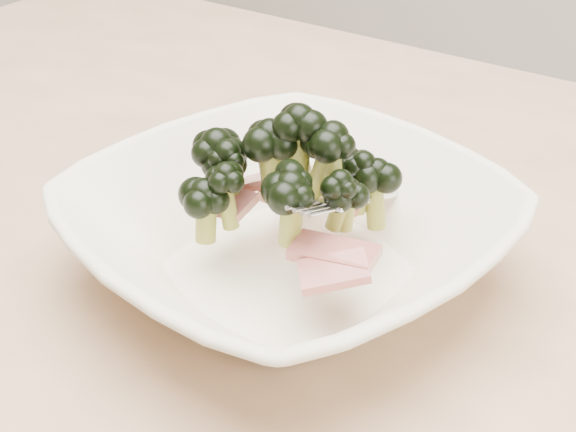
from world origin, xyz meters
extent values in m
cube|color=tan|center=(0.00, 0.00, 0.73)|extent=(1.20, 0.80, 0.04)
cylinder|color=tan|center=(-0.55, 0.35, 0.35)|extent=(0.06, 0.06, 0.71)
imported|color=white|center=(0.09, -0.07, 0.79)|extent=(0.35, 0.35, 0.07)
cylinder|color=olive|center=(0.06, -0.06, 0.83)|extent=(0.02, 0.02, 0.04)
ellipsoid|color=black|center=(0.06, -0.06, 0.85)|extent=(0.04, 0.04, 0.03)
cylinder|color=olive|center=(0.13, -0.07, 0.82)|extent=(0.02, 0.02, 0.03)
ellipsoid|color=black|center=(0.13, -0.07, 0.84)|extent=(0.03, 0.03, 0.02)
cylinder|color=olive|center=(0.06, -0.10, 0.81)|extent=(0.02, 0.01, 0.04)
ellipsoid|color=black|center=(0.06, -0.10, 0.84)|extent=(0.03, 0.03, 0.02)
cylinder|color=olive|center=(0.05, -0.11, 0.80)|extent=(0.02, 0.02, 0.03)
ellipsoid|color=black|center=(0.05, -0.11, 0.82)|extent=(0.04, 0.04, 0.03)
cylinder|color=olive|center=(0.11, -0.10, 0.82)|extent=(0.02, 0.02, 0.04)
ellipsoid|color=black|center=(0.11, -0.10, 0.84)|extent=(0.04, 0.04, 0.03)
cylinder|color=olive|center=(0.10, -0.09, 0.83)|extent=(0.02, 0.02, 0.03)
ellipsoid|color=black|center=(0.10, -0.09, 0.85)|extent=(0.03, 0.03, 0.02)
cylinder|color=olive|center=(0.08, -0.05, 0.84)|extent=(0.02, 0.02, 0.04)
ellipsoid|color=black|center=(0.08, -0.05, 0.86)|extent=(0.04, 0.04, 0.03)
cylinder|color=olive|center=(0.13, -0.07, 0.81)|extent=(0.01, 0.02, 0.03)
ellipsoid|color=black|center=(0.13, -0.07, 0.83)|extent=(0.03, 0.03, 0.03)
cylinder|color=olive|center=(0.03, -0.08, 0.81)|extent=(0.02, 0.03, 0.05)
ellipsoid|color=black|center=(0.03, -0.08, 0.84)|extent=(0.04, 0.04, 0.03)
cylinder|color=olive|center=(0.10, -0.05, 0.83)|extent=(0.02, 0.01, 0.04)
ellipsoid|color=black|center=(0.10, -0.05, 0.85)|extent=(0.03, 0.03, 0.02)
cylinder|color=olive|center=(0.04, -0.08, 0.82)|extent=(0.02, 0.02, 0.04)
ellipsoid|color=black|center=(0.04, -0.08, 0.84)|extent=(0.03, 0.03, 0.03)
cylinder|color=olive|center=(0.06, -0.02, 0.81)|extent=(0.03, 0.02, 0.05)
ellipsoid|color=black|center=(0.06, -0.02, 0.84)|extent=(0.04, 0.04, 0.03)
cylinder|color=olive|center=(0.12, -0.02, 0.81)|extent=(0.02, 0.02, 0.04)
ellipsoid|color=black|center=(0.12, -0.02, 0.83)|extent=(0.03, 0.03, 0.02)
cylinder|color=olive|center=(0.03, -0.08, 0.81)|extent=(0.03, 0.02, 0.04)
ellipsoid|color=black|center=(0.03, -0.08, 0.83)|extent=(0.04, 0.04, 0.03)
cylinder|color=olive|center=(0.10, -0.03, 0.81)|extent=(0.02, 0.02, 0.03)
ellipsoid|color=black|center=(0.10, -0.03, 0.83)|extent=(0.04, 0.04, 0.03)
cylinder|color=olive|center=(0.11, -0.05, 0.83)|extent=(0.02, 0.02, 0.05)
ellipsoid|color=black|center=(0.11, -0.05, 0.86)|extent=(0.04, 0.04, 0.03)
cylinder|color=olive|center=(0.12, -0.02, 0.80)|extent=(0.02, 0.01, 0.04)
ellipsoid|color=black|center=(0.12, -0.02, 0.82)|extent=(0.03, 0.03, 0.03)
cube|color=maroon|center=(0.14, -0.10, 0.81)|extent=(0.06, 0.04, 0.01)
cube|color=maroon|center=(0.05, -0.05, 0.81)|extent=(0.05, 0.05, 0.02)
cube|color=maroon|center=(0.15, -0.12, 0.80)|extent=(0.05, 0.05, 0.02)
cube|color=maroon|center=(0.04, -0.09, 0.80)|extent=(0.04, 0.03, 0.01)
cube|color=maroon|center=(0.06, -0.01, 0.79)|extent=(0.05, 0.05, 0.03)
cube|color=maroon|center=(0.14, -0.09, 0.79)|extent=(0.04, 0.03, 0.02)
cube|color=maroon|center=(0.10, -0.02, 0.79)|extent=(0.04, 0.04, 0.02)
cube|color=maroon|center=(0.06, -0.04, 0.79)|extent=(0.04, 0.04, 0.02)
camera|label=1|loc=(0.35, -0.46, 1.09)|focal=50.00mm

